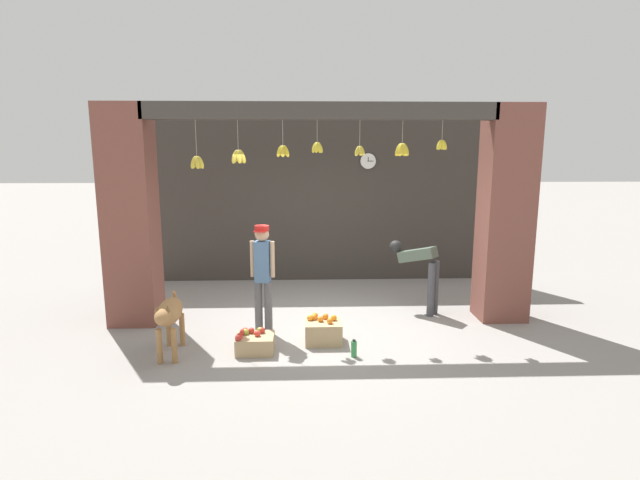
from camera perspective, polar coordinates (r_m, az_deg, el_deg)
The scene contains 12 objects.
ground_plane at distance 7.46m, azimuth 0.10°, elevation -9.81°, with size 60.00×60.00×0.00m, color gray.
shop_back_wall at distance 9.72m, azimuth -0.46°, elevation 4.72°, with size 6.84×0.12×3.21m, color #38332D.
shop_pillar_left at distance 7.77m, azimuth -20.86°, elevation 2.54°, with size 0.70×0.60×3.21m, color brown.
shop_pillar_right at distance 7.95m, azimuth 20.42°, elevation 2.73°, with size 0.70×0.60×3.21m, color brown.
storefront_awning at distance 7.12m, azimuth -0.03°, elevation 14.13°, with size 4.94×0.25×0.93m.
dog at distance 6.56m, azimuth -16.86°, elevation -8.15°, with size 0.34×1.05×0.78m.
shopkeeper at distance 6.96m, azimuth -6.57°, elevation -3.65°, with size 0.34×0.26×1.55m.
worker_stooping at distance 8.03m, azimuth 11.34°, elevation -3.00°, with size 0.72×0.66×1.11m.
fruit_crate_oranges at distance 6.84m, azimuth 0.37°, elevation -10.36°, with size 0.49×0.41×0.37m.
fruit_crate_apples at distance 6.61m, azimuth -7.48°, elevation -11.52°, with size 0.48×0.41×0.29m.
water_bottle at distance 6.43m, azimuth 3.90°, elevation -12.29°, with size 0.07×0.07×0.23m.
wall_clock at distance 9.67m, azimuth 5.52°, elevation 8.97°, with size 0.31×0.03×0.31m.
Camera 1 is at (-0.25, -6.98, 2.60)m, focal length 28.00 mm.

